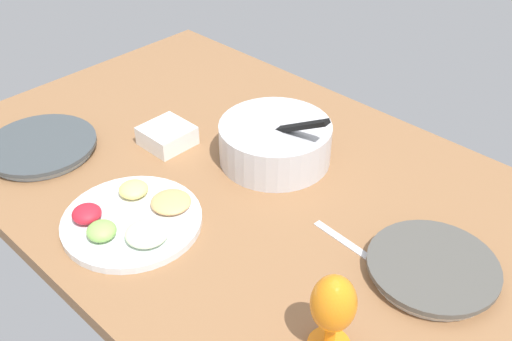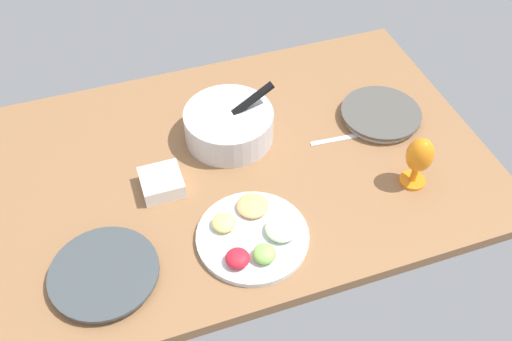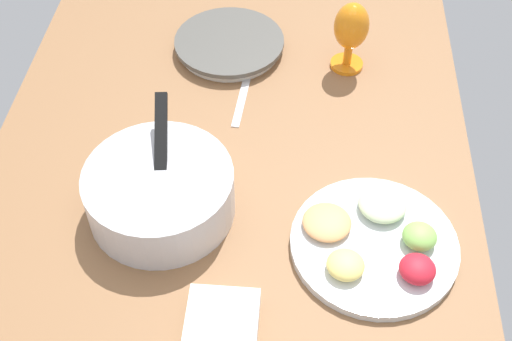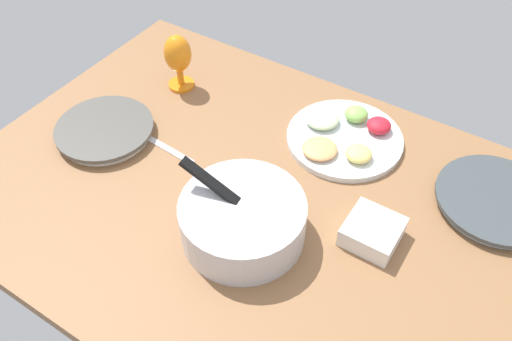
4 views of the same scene
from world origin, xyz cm
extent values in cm
cube|color=#8C603D|center=(0.00, 0.00, -2.00)|extent=(160.00, 104.00, 4.00)
cylinder|color=silver|center=(-46.02, -29.21, 0.92)|extent=(27.18, 27.18, 1.84)
cylinder|color=#3E4549|center=(-46.02, -29.21, 2.39)|extent=(29.55, 29.55, 1.10)
cylinder|color=silver|center=(53.26, 3.79, 0.98)|extent=(25.15, 25.15, 1.96)
cylinder|color=#4E4C47|center=(53.26, 3.79, 2.55)|extent=(27.34, 27.34, 1.18)
cylinder|color=silver|center=(1.52, 11.83, 5.28)|extent=(29.16, 29.16, 10.56)
cylinder|color=white|center=(1.52, 11.83, 8.45)|extent=(26.25, 26.25, 1.90)
cube|color=black|center=(6.62, 11.83, 11.98)|extent=(21.30, 4.67, 12.01)
cylinder|color=silver|center=(-4.45, -30.05, 0.90)|extent=(32.14, 32.14, 1.80)
ellipsoid|color=beige|center=(3.62, -31.70, 3.31)|extent=(9.52, 9.52, 3.01)
ellipsoid|color=#F2A566|center=(-1.36, -20.89, 2.94)|extent=(9.49, 9.49, 2.28)
ellipsoid|color=#F9E072|center=(-11.08, -24.34, 3.32)|extent=(7.05, 7.05, 3.04)
ellipsoid|color=red|center=(-11.13, -37.26, 3.57)|extent=(6.70, 6.70, 3.55)
ellipsoid|color=#8CC659|center=(-3.81, -38.26, 3.63)|extent=(6.53, 6.53, 3.66)
cylinder|color=orange|center=(49.27, -25.50, 0.50)|extent=(7.98, 7.98, 1.00)
cylinder|color=orange|center=(49.27, -25.50, 3.49)|extent=(2.00, 2.00, 4.97)
ellipsoid|color=orange|center=(49.27, -25.50, 11.85)|extent=(8.25, 8.25, 11.76)
cube|color=white|center=(-24.53, -3.21, 2.63)|extent=(12.30, 12.30, 5.26)
cube|color=#F9E072|center=(-24.53, -3.21, 4.32)|extent=(10.09, 10.09, 1.68)
cube|color=silver|center=(34.75, -1.01, 0.30)|extent=(18.08, 3.13, 0.60)
camera|label=1|loc=(87.69, -84.54, 91.18)|focal=41.88mm
camera|label=2|loc=(-34.18, -120.10, 132.66)|focal=39.98mm
camera|label=3|loc=(-78.79, -13.28, 105.38)|focal=46.54mm
camera|label=4|loc=(-42.12, 74.40, 101.83)|focal=37.43mm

